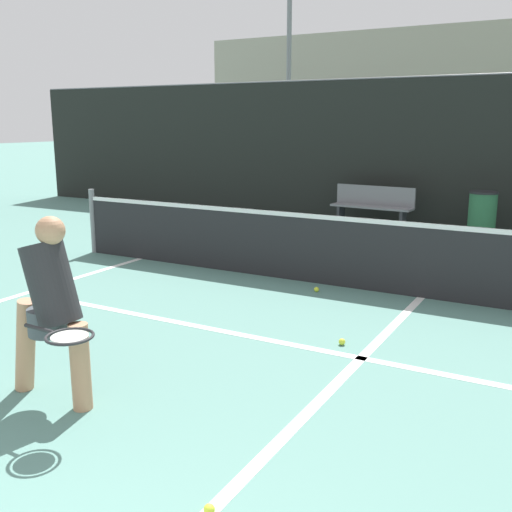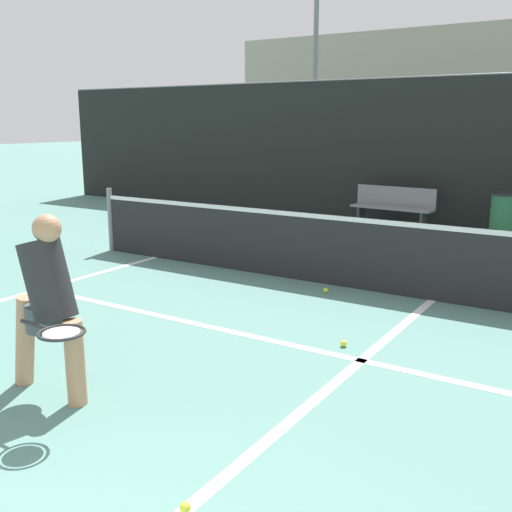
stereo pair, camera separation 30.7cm
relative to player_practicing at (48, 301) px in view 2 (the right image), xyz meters
name	(u,v)px [view 2 (the right image)]	position (x,y,z in m)	size (l,w,h in m)	color
court_service_line	(361,360)	(1.82, 1.99, -0.80)	(8.25, 0.10, 0.01)	white
court_center_mark	(336,382)	(1.82, 1.44, -0.80)	(0.10, 5.62, 0.01)	white
court_sideline_left	(4,299)	(-2.69, 1.44, -0.80)	(0.10, 6.62, 0.01)	white
net	(435,260)	(1.82, 4.25, -0.29)	(11.09, 0.09, 1.07)	slate
player_practicing	(48,301)	(0.00, 0.00, 0.00)	(1.12, 0.61, 1.49)	tan
tennis_ball_scattered_0	(344,344)	(1.54, 2.23, -0.77)	(0.07, 0.07, 0.07)	#D1E033
tennis_ball_scattered_3	(185,507)	(1.83, -0.60, -0.77)	(0.07, 0.07, 0.07)	#D1E033
tennis_ball_scattered_4	(326,290)	(0.57, 3.86, -0.77)	(0.07, 0.07, 0.07)	#D1E033
courtside_bench	(393,206)	(-0.34, 8.85, -0.33)	(1.73, 0.50, 0.86)	slate
trash_bin	(504,217)	(1.83, 8.72, -0.35)	(0.53, 0.53, 0.89)	#28603D
parked_car	(490,184)	(0.61, 13.52, -0.23)	(1.72, 4.00, 1.35)	#B7B7BC
floodlight_mast	(316,30)	(-5.55, 15.52, 4.24)	(1.10, 0.24, 7.84)	slate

